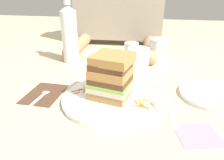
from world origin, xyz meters
TOP-DOWN VIEW (x-y plane):
  - ground_plane at (0.00, 0.00)m, footprint 3.00×3.00m
  - main_plate at (-0.01, -0.00)m, footprint 0.28×0.28m
  - sandwich at (-0.00, -0.00)m, footprint 0.13×0.12m
  - carrot_shred_0 at (-0.11, 0.02)m, footprint 0.03×0.02m
  - carrot_shred_1 at (-0.09, 0.03)m, footprint 0.02×0.02m
  - carrot_shred_2 at (-0.09, 0.02)m, footprint 0.00×0.03m
  - carrot_shred_3 at (-0.11, 0.00)m, footprint 0.02×0.02m
  - carrot_shred_4 at (-0.10, 0.03)m, footprint 0.03×0.01m
  - carrot_shred_5 at (0.09, -0.03)m, footprint 0.02×0.02m
  - carrot_shred_6 at (0.07, -0.04)m, footprint 0.03×0.01m
  - carrot_shred_7 at (0.11, -0.03)m, footprint 0.02×0.03m
  - carrot_shred_8 at (0.11, -0.02)m, footprint 0.01×0.02m
  - carrot_shred_9 at (0.08, -0.01)m, footprint 0.02×0.01m
  - carrot_shred_10 at (0.09, -0.02)m, footprint 0.02×0.02m
  - carrot_shred_11 at (0.09, -0.01)m, footprint 0.03×0.01m
  - carrot_shred_12 at (0.09, -0.04)m, footprint 0.03×0.02m
  - carrot_shred_13 at (0.07, -0.02)m, footprint 0.01×0.02m
  - napkin_dark at (-0.21, 0.01)m, footprint 0.11×0.14m
  - fork at (-0.21, -0.02)m, footprint 0.03×0.17m
  - knife at (0.16, -0.02)m, footprint 0.04×0.20m
  - juice_glass at (0.06, 0.22)m, footprint 0.08×0.08m
  - water_bottle at (-0.22, 0.30)m, footprint 0.06×0.06m
  - empty_tumbler_0 at (0.14, 0.35)m, footprint 0.08×0.08m
  - empty_tumbler_1 at (0.02, 0.36)m, footprint 0.06×0.06m
  - side_plate at (0.29, 0.07)m, footprint 0.20×0.20m
  - napkin_pink at (0.21, -0.12)m, footprint 0.11×0.10m

SIDE VIEW (x-z plane):
  - ground_plane at x=0.00m, z-range 0.00..0.00m
  - napkin_pink at x=0.21m, z-range 0.00..0.00m
  - napkin_dark at x=-0.21m, z-range 0.00..0.00m
  - knife at x=0.16m, z-range 0.00..0.00m
  - fork at x=-0.21m, z-range 0.00..0.01m
  - side_plate at x=0.29m, z-range 0.00..0.01m
  - main_plate at x=-0.01m, z-range 0.00..0.01m
  - carrot_shred_10 at x=0.09m, z-range 0.01..0.02m
  - carrot_shred_3 at x=-0.11m, z-range 0.01..0.02m
  - carrot_shred_11 at x=0.09m, z-range 0.01..0.02m
  - carrot_shred_1 at x=-0.09m, z-range 0.01..0.02m
  - carrot_shred_0 at x=-0.11m, z-range 0.01..0.02m
  - carrot_shred_4 at x=-0.10m, z-range 0.01..0.02m
  - carrot_shred_13 at x=0.07m, z-range 0.01..0.02m
  - carrot_shred_7 at x=0.11m, z-range 0.01..0.02m
  - carrot_shred_8 at x=0.11m, z-range 0.01..0.02m
  - carrot_shred_2 at x=-0.09m, z-range 0.01..0.02m
  - carrot_shred_9 at x=0.08m, z-range 0.01..0.02m
  - carrot_shred_6 at x=0.07m, z-range 0.01..0.02m
  - carrot_shred_5 at x=0.09m, z-range 0.01..0.02m
  - carrot_shred_12 at x=0.09m, z-range 0.01..0.02m
  - empty_tumbler_1 at x=0.02m, z-range 0.00..0.08m
  - juice_glass at x=0.06m, z-range -0.01..0.09m
  - empty_tumbler_0 at x=0.14m, z-range 0.00..0.10m
  - sandwich at x=0.00m, z-range 0.01..0.14m
  - water_bottle at x=-0.22m, z-range -0.01..0.25m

